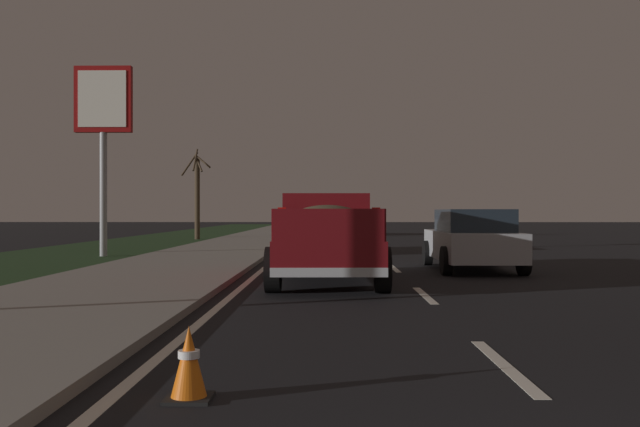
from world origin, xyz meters
The scene contains 11 objects.
ground centered at (27.00, 0.00, 0.00)m, with size 144.00×144.00×0.00m, color black.
sidewalk_shoulder centered at (27.00, 5.70, 0.06)m, with size 108.00×4.00×0.12m, color gray.
grass_verge centered at (27.00, 10.70, 0.00)m, with size 108.00×6.00×0.01m, color #1E3819.
lane_markings centered at (28.68, 2.55, 0.00)m, with size 108.00×3.54×0.01m.
pickup_truck centered at (12.13, 1.75, 0.98)m, with size 5.46×2.36×1.87m.
sedan_white centered at (41.64, 1.75, 0.78)m, with size 4.43×2.07×1.54m.
sedan_silver centered at (15.23, -1.93, 0.78)m, with size 4.41×2.03×1.54m.
sedan_tan centered at (22.89, 1.83, 0.78)m, with size 4.43×2.08×1.54m.
gas_price_sign centered at (20.46, 9.22, 4.72)m, with size 0.27×1.90×6.32m.
bare_tree_far centered at (34.72, 8.87, 2.46)m, with size 1.34×1.54×4.90m.
traffic_cone_near centered at (3.13, 2.77, 0.28)m, with size 0.36×0.36×0.58m.
Camera 1 is at (-2.21, 1.67, 1.47)m, focal length 38.51 mm.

